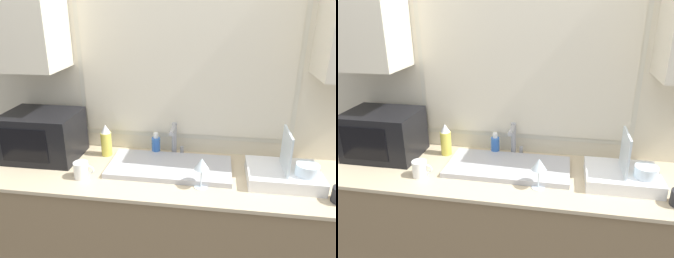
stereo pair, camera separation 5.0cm
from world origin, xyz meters
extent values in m
cube|color=#8C7251|center=(0.00, 0.30, 0.44)|extent=(2.23, 0.60, 0.88)
cube|color=#C6B28E|center=(0.00, 0.30, 0.89)|extent=(2.26, 0.63, 0.02)
cube|color=beige|center=(0.00, 0.63, 1.30)|extent=(6.00, 0.06, 2.60)
cube|color=beige|center=(0.00, 0.60, 1.52)|extent=(1.35, 0.01, 1.05)
cube|color=beige|center=(0.00, 0.59, 1.52)|extent=(1.29, 0.01, 0.99)
cube|color=beige|center=(-0.93, 0.44, 1.83)|extent=(0.46, 0.32, 0.76)
cube|color=#B2B2B7|center=(-0.06, 0.34, 0.92)|extent=(0.71, 0.34, 0.03)
cylinder|color=#99999E|center=(-0.06, 0.54, 1.01)|extent=(0.03, 0.03, 0.22)
cylinder|color=#99999E|center=(-0.06, 0.46, 1.10)|extent=(0.03, 0.15, 0.03)
cylinder|color=#99999E|center=(-0.01, 0.54, 0.93)|extent=(0.02, 0.02, 0.06)
cube|color=black|center=(-0.86, 0.39, 1.05)|extent=(0.44, 0.34, 0.29)
cube|color=black|center=(-0.89, 0.22, 1.05)|extent=(0.29, 0.01, 0.20)
cube|color=white|center=(0.58, 0.30, 0.94)|extent=(0.39, 0.30, 0.07)
cube|color=silver|center=(0.58, 0.30, 1.08)|extent=(0.01, 0.22, 0.22)
cylinder|color=silver|center=(0.68, 0.25, 1.00)|extent=(0.12, 0.12, 0.06)
cylinder|color=#D8CC4C|center=(-0.48, 0.47, 0.98)|extent=(0.07, 0.07, 0.15)
cone|color=silver|center=(-0.48, 0.47, 1.08)|extent=(0.06, 0.06, 0.05)
cylinder|color=blue|center=(-0.17, 0.52, 0.96)|extent=(0.05, 0.05, 0.12)
cylinder|color=white|center=(-0.17, 0.52, 1.03)|extent=(0.03, 0.03, 0.03)
cylinder|color=white|center=(-0.53, 0.17, 0.95)|extent=(0.08, 0.08, 0.09)
torus|color=white|center=(-0.48, 0.17, 0.95)|extent=(0.05, 0.01, 0.05)
cylinder|color=silver|center=(0.14, 0.16, 0.90)|extent=(0.07, 0.07, 0.00)
cylinder|color=silver|center=(0.14, 0.16, 0.96)|extent=(0.01, 0.01, 0.11)
cone|color=silver|center=(0.14, 0.16, 1.04)|extent=(0.08, 0.08, 0.06)
camera|label=1|loc=(0.19, -1.36, 1.82)|focal=35.00mm
camera|label=2|loc=(0.24, -1.35, 1.82)|focal=35.00mm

